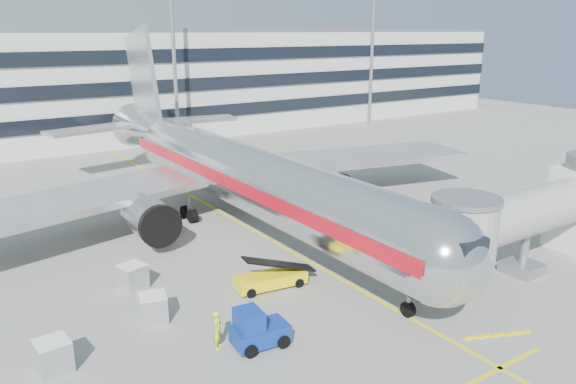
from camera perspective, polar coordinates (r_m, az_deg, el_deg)
ground at (r=38.04m, az=3.35°, el=-7.71°), size 180.00×180.00×0.00m
lead_in_line at (r=45.80m, az=-4.25°, el=-3.50°), size 0.25×70.00×0.01m
stop_bar at (r=29.51m, az=20.74°, el=-16.39°), size 6.00×0.25×0.01m
main_jet at (r=46.02m, az=-5.43°, el=2.07°), size 50.95×48.70×16.06m
jet_bridge at (r=40.39m, az=24.54°, el=-1.89°), size 17.80×4.50×7.00m
terminal at (r=88.43m, az=-20.30°, el=10.26°), size 150.00×24.25×15.60m
light_mast_centre at (r=75.46m, az=-11.62°, el=15.46°), size 2.40×1.20×25.45m
light_mast_east at (r=94.01m, az=8.60°, el=15.67°), size 2.40×1.20×25.45m
belt_loader at (r=35.03m, az=-1.80°, el=-8.74°), size 4.76×2.22×2.23m
baggage_tug at (r=28.96m, az=-3.19°, el=-13.82°), size 2.94×2.03×2.10m
cargo_container_left at (r=29.30m, az=-22.76°, el=-15.10°), size 1.59×1.59×1.56m
cargo_container_right at (r=36.19m, az=-15.52°, el=-8.26°), size 1.78×1.78×1.55m
cargo_container_front at (r=32.11m, az=-13.53°, el=-11.38°), size 1.76×1.76×1.53m
ramp_worker at (r=28.97m, az=-7.14°, el=-13.70°), size 0.85×0.88×2.03m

